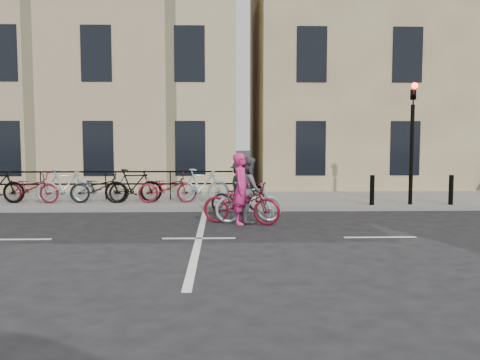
{
  "coord_description": "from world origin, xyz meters",
  "views": [
    {
      "loc": [
        0.54,
        -11.55,
        2.3
      ],
      "look_at": [
        0.97,
        2.12,
        1.1
      ],
      "focal_mm": 40.0,
      "sensor_mm": 36.0,
      "label": 1
    }
  ],
  "objects_px": {
    "traffic_light": "(412,128)",
    "cyclist_grey": "(249,196)",
    "cyclist_pink": "(241,200)",
    "cyclist_dark": "(239,192)"
  },
  "relations": [
    {
      "from": "traffic_light",
      "to": "cyclist_grey",
      "type": "bearing_deg",
      "value": -155.83
    },
    {
      "from": "traffic_light",
      "to": "cyclist_pink",
      "type": "height_order",
      "value": "traffic_light"
    },
    {
      "from": "cyclist_dark",
      "to": "cyclist_pink",
      "type": "bearing_deg",
      "value": 164.3
    },
    {
      "from": "cyclist_grey",
      "to": "cyclist_pink",
      "type": "bearing_deg",
      "value": 129.79
    },
    {
      "from": "cyclist_pink",
      "to": "cyclist_dark",
      "type": "distance_m",
      "value": 2.03
    },
    {
      "from": "traffic_light",
      "to": "cyclist_pink",
      "type": "bearing_deg",
      "value": -154.62
    },
    {
      "from": "cyclist_dark",
      "to": "cyclist_grey",
      "type": "bearing_deg",
      "value": 170.66
    },
    {
      "from": "traffic_light",
      "to": "cyclist_dark",
      "type": "distance_m",
      "value": 5.54
    },
    {
      "from": "traffic_light",
      "to": "cyclist_grey",
      "type": "height_order",
      "value": "traffic_light"
    },
    {
      "from": "traffic_light",
      "to": "cyclist_pink",
      "type": "distance_m",
      "value": 6.05
    }
  ]
}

